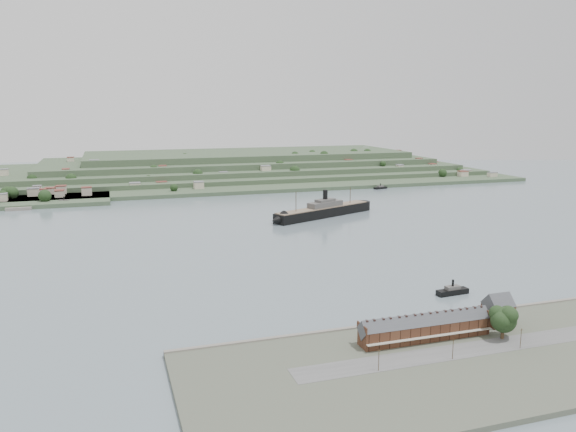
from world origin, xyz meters
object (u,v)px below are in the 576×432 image
object	(u,v)px
terrace_row	(425,328)
steamship	(321,211)
fig_tree	(505,318)
tugboat	(452,291)
gabled_building	(498,310)

from	to	relation	value
terrace_row	steamship	world-z (taller)	steamship
fig_tree	tugboat	bearing A→B (deg)	74.95
fig_tree	terrace_row	bearing A→B (deg)	162.18
gabled_building	tugboat	xyz separation A→B (m)	(7.94, 44.16, -6.31)
terrace_row	tugboat	size ratio (longest dim) A/B	3.20
terrace_row	steamship	bearing A→B (deg)	77.74
fig_tree	steamship	bearing A→B (deg)	84.45
gabled_building	steamship	xyz separation A→B (m)	(18.28, 252.73, -3.09)
steamship	tugboat	distance (m)	208.85
terrace_row	gabled_building	size ratio (longest dim) A/B	3.95
gabled_building	tugboat	size ratio (longest dim) A/B	0.81
steamship	tugboat	world-z (taller)	steamship
terrace_row	gabled_building	world-z (taller)	gabled_building
terrace_row	gabled_building	distance (m)	37.74
steamship	tugboat	size ratio (longest dim) A/B	6.25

